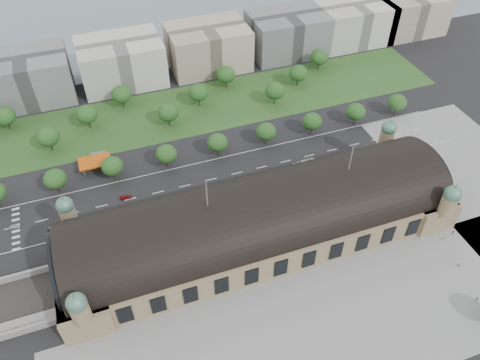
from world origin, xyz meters
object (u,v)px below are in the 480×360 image
object	(u,v)px
traffic_car_4	(257,183)
bus_west	(186,202)
bus_east	(305,164)
parked_car_3	(127,222)
parked_car_4	(150,223)
pedestrian_4	(477,299)
petrol_station	(97,159)
traffic_car_1	(15,227)
pedestrian_1	(459,265)
pedestrian_0	(443,239)
parked_car_0	(84,241)
bus_mid	(253,185)
parked_car_5	(134,220)
pedestrian_2	(453,232)
traffic_car_6	(387,150)
traffic_car_3	(126,197)
parked_car_6	(149,216)
parked_car_1	(89,239)

from	to	relation	value
traffic_car_4	bus_west	size ratio (longest dim) A/B	0.39
bus_east	parked_car_3	bearing A→B (deg)	91.07
parked_car_4	pedestrian_4	world-z (taller)	pedestrian_4
petrol_station	bus_west	distance (m)	49.57
traffic_car_1	pedestrian_1	distance (m)	172.09
bus_east	pedestrian_0	world-z (taller)	bus_east
parked_car_0	bus_mid	size ratio (longest dim) A/B	0.34
traffic_car_1	pedestrian_4	world-z (taller)	pedestrian_4
pedestrian_1	pedestrian_4	world-z (taller)	pedestrian_1
pedestrian_0	pedestrian_1	xyz separation A→B (m)	(-2.69, -12.46, 0.16)
traffic_car_1	parked_car_5	size ratio (longest dim) A/B	0.73
bus_east	pedestrian_2	world-z (taller)	bus_east
traffic_car_1	bus_east	world-z (taller)	bus_east
pedestrian_1	traffic_car_6	bearing A→B (deg)	11.88
pedestrian_0	parked_car_5	bearing A→B (deg)	133.91
parked_car_0	bus_east	world-z (taller)	bus_east
traffic_car_1	traffic_car_6	xyz separation A→B (m)	(166.42, -9.00, 0.07)
traffic_car_4	bus_mid	bearing A→B (deg)	-58.98
traffic_car_4	pedestrian_1	size ratio (longest dim) A/B	2.36
parked_car_3	parked_car_5	bearing A→B (deg)	55.52
traffic_car_3	bus_west	xyz separation A→B (m)	(23.09, -12.12, 0.83)
bus_west	bus_east	xyz separation A→B (m)	(57.00, 4.88, 0.11)
pedestrian_0	traffic_car_4	bearing A→B (deg)	114.84
traffic_car_4	pedestrian_4	world-z (taller)	pedestrian_4
parked_car_3	pedestrian_4	xyz separation A→B (m)	(108.46, -76.83, 0.10)
traffic_car_1	parked_car_6	size ratio (longest dim) A/B	0.77
pedestrian_2	parked_car_3	bearing A→B (deg)	56.83
pedestrian_0	pedestrian_4	xyz separation A→B (m)	(-6.35, -26.57, 0.02)
parked_car_6	bus_east	size ratio (longest dim) A/B	0.43
bus_west	traffic_car_6	bearing A→B (deg)	-89.55
traffic_car_1	traffic_car_6	distance (m)	166.67
parked_car_6	pedestrian_0	world-z (taller)	pedestrian_0
parked_car_0	parked_car_3	xyz separation A→B (m)	(17.16, 4.00, 0.02)
parked_car_4	bus_mid	distance (m)	46.89
parked_car_4	parked_car_1	bearing A→B (deg)	-114.34
bus_mid	bus_west	bearing A→B (deg)	91.36
parked_car_5	pedestrian_4	distance (m)	130.41
parked_car_5	bus_mid	bearing A→B (deg)	67.93
parked_car_3	pedestrian_0	xyz separation A→B (m)	(114.81, -50.26, 0.08)
traffic_car_6	pedestrian_1	bearing A→B (deg)	-13.05
petrol_station	bus_east	distance (m)	94.56
traffic_car_3	traffic_car_6	distance (m)	122.10
traffic_car_3	bus_east	distance (m)	80.42
pedestrian_1	traffic_car_1	bearing A→B (deg)	85.91
traffic_car_1	pedestrian_4	size ratio (longest dim) A/B	2.54
bus_mid	pedestrian_2	distance (m)	82.73
traffic_car_3	pedestrian_2	xyz separation A→B (m)	(118.15, -63.12, 0.20)
parked_car_3	parked_car_4	bearing A→B (deg)	30.82
traffic_car_3	traffic_car_6	size ratio (longest dim) A/B	0.93
traffic_car_6	pedestrian_0	distance (m)	54.69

